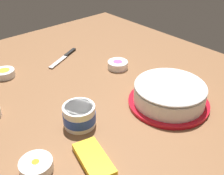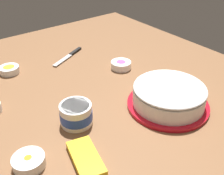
% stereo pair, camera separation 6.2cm
% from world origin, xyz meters
% --- Properties ---
extents(ground_plane, '(1.54, 1.54, 0.00)m').
position_xyz_m(ground_plane, '(0.00, 0.00, 0.00)').
color(ground_plane, brown).
extents(frosted_cake, '(0.31, 0.31, 0.10)m').
position_xyz_m(frosted_cake, '(-0.30, -0.19, 0.05)').
color(frosted_cake, red).
rests_on(frosted_cake, ground_plane).
extents(frosting_tub, '(0.11, 0.11, 0.08)m').
position_xyz_m(frosting_tub, '(-0.17, 0.14, 0.04)').
color(frosting_tub, white).
rests_on(frosting_tub, ground_plane).
extents(spreading_knife, '(0.12, 0.22, 0.01)m').
position_xyz_m(spreading_knife, '(0.32, -0.11, 0.01)').
color(spreading_knife, silver).
rests_on(spreading_knife, ground_plane).
extents(sprinkle_bowl_rainbow, '(0.10, 0.10, 0.04)m').
position_xyz_m(sprinkle_bowl_rainbow, '(0.05, -0.24, 0.02)').
color(sprinkle_bowl_rainbow, white).
rests_on(sprinkle_bowl_rainbow, ground_plane).
extents(sprinkle_bowl_orange, '(0.10, 0.10, 0.03)m').
position_xyz_m(sprinkle_bowl_orange, '(-0.25, 0.36, 0.02)').
color(sprinkle_bowl_orange, white).
rests_on(sprinkle_bowl_orange, ground_plane).
extents(sprinkle_bowl_yellow, '(0.09, 0.09, 0.04)m').
position_xyz_m(sprinkle_bowl_yellow, '(0.33, 0.20, 0.02)').
color(sprinkle_bowl_yellow, white).
rests_on(sprinkle_bowl_yellow, ground_plane).
extents(candy_box_lower, '(0.17, 0.11, 0.02)m').
position_xyz_m(candy_box_lower, '(-0.34, 0.21, 0.01)').
color(candy_box_lower, yellow).
rests_on(candy_box_lower, ground_plane).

